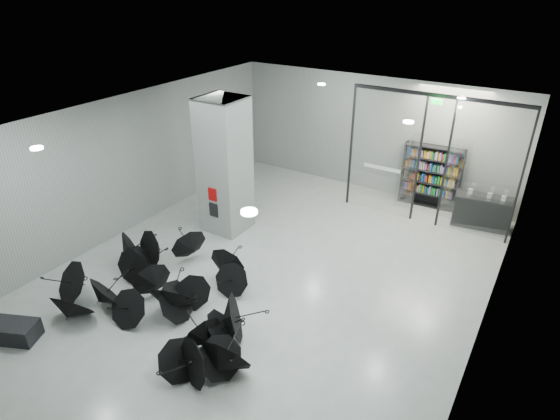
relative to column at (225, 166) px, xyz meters
The scene contains 10 objects.
room 3.31m from the column, 38.66° to the right, with size 14.00×14.02×4.01m.
column is the anchor object (origin of this frame).
fire_cabinet 0.90m from the column, 90.00° to the right, with size 0.28×0.04×0.38m, color #A50A07.
info_panel 1.31m from the column, 90.00° to the right, with size 0.30×0.03×0.42m, color black.
exit_sign 6.18m from the column, 33.96° to the left, with size 0.30×0.06×0.15m, color #0CE533.
glass_partition 6.02m from the column, 35.58° to the left, with size 5.06×0.08×4.00m.
bench 6.67m from the column, 98.80° to the right, with size 1.28×0.55×0.41m, color black.
bookshelf 6.78m from the column, 45.03° to the left, with size 1.88×0.38×2.07m, color black, non-canonical shape.
shop_counter 7.91m from the column, 32.43° to the left, with size 1.66×0.66×0.99m, color black.
umbrella_cluster 4.42m from the column, 72.24° to the right, with size 5.81×4.55×1.33m.
Camera 1 is at (5.39, -7.61, 6.95)m, focal length 29.40 mm.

